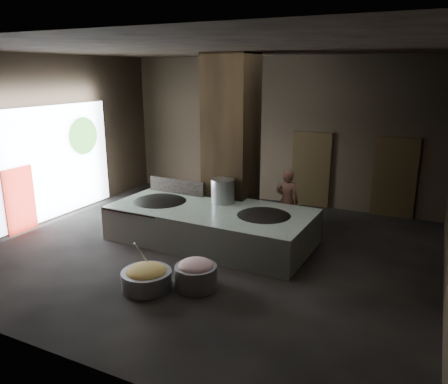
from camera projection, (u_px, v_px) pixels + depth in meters
The scene contains 27 objects.
floor at pixel (208, 251), 10.30m from camera, with size 10.00×9.00×0.10m, color black.
ceiling at pixel (206, 46), 9.07m from camera, with size 10.00×9.00×0.10m, color black.
back_wall at pixel (276, 131), 13.62m from camera, with size 10.00×0.10×4.50m, color black.
front_wall at pixel (43, 212), 5.75m from camera, with size 10.00×0.10×4.50m, color black.
left_wall at pixel (43, 140), 11.84m from camera, with size 0.10×9.00×4.50m, color black.
pillar at pixel (231, 142), 11.46m from camera, with size 1.20×1.20×4.50m, color black.
hearth_platform at pixel (211, 224), 10.68m from camera, with size 4.87×2.33×0.85m, color #ADBFAC.
platform_cap at pixel (211, 209), 10.57m from camera, with size 4.76×2.29×0.03m, color black.
wok_left at pixel (160, 205), 11.16m from camera, with size 1.54×1.54×0.42m, color black.
wok_left_rim at pixel (160, 202), 11.14m from camera, with size 1.57×1.57×0.05m, color black.
wok_right at pixel (264, 219), 10.06m from camera, with size 1.43×1.43×0.40m, color black.
wok_right_rim at pixel (264, 216), 10.04m from camera, with size 1.46×1.46×0.05m, color black.
stock_pot at pixel (223, 192), 10.94m from camera, with size 0.59×0.59×0.64m, color #9FA1A6.
splash_guard at pixel (176, 187), 11.78m from camera, with size 1.69×0.06×0.42m, color black.
cook at pixel (287, 201), 11.23m from camera, with size 0.60×0.39×1.65m, color brown.
veg_basin at pixel (147, 280), 8.38m from camera, with size 0.96×0.96×0.35m, color gray.
veg_fill at pixel (146, 271), 8.34m from camera, with size 0.79×0.79×0.24m, color #9CAF54.
ladle at pixel (144, 257), 8.48m from camera, with size 0.03×0.03×0.76m, color #9FA1A6.
meat_basin at pixel (196, 277), 8.41m from camera, with size 0.81×0.81×0.45m, color gray.
meat_fill at pixel (196, 266), 8.34m from camera, with size 0.67×0.67×0.26m, color #BD7176.
doorway_near at pixel (311, 171), 13.33m from camera, with size 1.18×0.08×2.38m, color black.
doorway_near_glow at pixel (318, 173), 13.33m from camera, with size 0.84×0.04×2.00m, color #8C6647.
doorway_far at pixel (394, 179), 12.31m from camera, with size 1.18×0.08×2.38m, color black.
doorway_far_glow at pixel (395, 179), 12.51m from camera, with size 0.83×0.04×1.97m, color #8C6647.
left_opening at pixel (54, 162), 12.14m from camera, with size 0.04×4.20×3.10m, color white.
pavilion_sliver at pixel (20, 200), 11.19m from camera, with size 0.05×0.90×1.70m, color maroon.
tree_silhouette at pixel (83, 136), 12.89m from camera, with size 0.28×1.10×1.10m, color #194714.
Camera 1 is at (4.56, -8.41, 4.04)m, focal length 35.00 mm.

